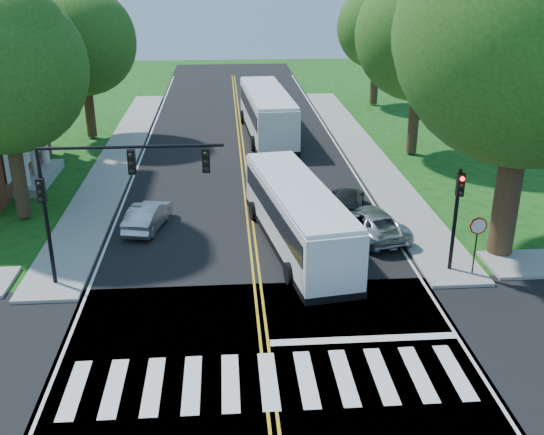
{
  "coord_description": "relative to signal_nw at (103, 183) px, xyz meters",
  "views": [
    {
      "loc": [
        -1.15,
        -17.07,
        12.26
      ],
      "look_at": [
        0.7,
        7.27,
        2.4
      ],
      "focal_mm": 42.0,
      "sensor_mm": 36.0,
      "label": 1
    }
  ],
  "objects": [
    {
      "name": "crosswalk",
      "position": [
        5.86,
        -6.93,
        -4.36
      ],
      "size": [
        12.6,
        3.0,
        0.01
      ],
      "primitive_type": "cube",
      "color": "silver",
      "rests_on": "road"
    },
    {
      "name": "signal_ne",
      "position": [
        14.06,
        0.01,
        -1.41
      ],
      "size": [
        0.3,
        0.46,
        4.4
      ],
      "color": "black",
      "rests_on": "ground"
    },
    {
      "name": "stop_sign",
      "position": [
        14.86,
        -0.45,
        -2.35
      ],
      "size": [
        0.76,
        0.08,
        2.53
      ],
      "color": "black",
      "rests_on": "ground"
    },
    {
      "name": "bus_follow",
      "position": [
        7.88,
        23.3,
        -2.58
      ],
      "size": [
        3.74,
        13.25,
        3.39
      ],
      "rotation": [
        0.0,
        0.0,
        3.2
      ],
      "color": "silver",
      "rests_on": "road"
    },
    {
      "name": "hatchback",
      "position": [
        0.81,
        5.81,
        -3.72
      ],
      "size": [
        2.18,
        4.15,
        1.3
      ],
      "primitive_type": "imported",
      "rotation": [
        0.0,
        0.0,
        2.93
      ],
      "color": "#B5B7BC",
      "rests_on": "road"
    },
    {
      "name": "edge_line_w",
      "position": [
        -0.94,
        15.57,
        -4.36
      ],
      "size": [
        0.12,
        70.0,
        0.01
      ],
      "primitive_type": "cube",
      "color": "silver",
      "rests_on": "road"
    },
    {
      "name": "bus_lead",
      "position": [
        7.86,
        3.14,
        -2.8
      ],
      "size": [
        4.24,
        11.71,
        2.97
      ],
      "rotation": [
        0.0,
        0.0,
        3.3
      ],
      "color": "silver",
      "rests_on": "road"
    },
    {
      "name": "edge_line_e",
      "position": [
        12.66,
        15.57,
        -4.36
      ],
      "size": [
        0.12,
        70.0,
        0.01
      ],
      "primitive_type": "cube",
      "color": "silver",
      "rests_on": "road"
    },
    {
      "name": "stop_bar",
      "position": [
        9.36,
        -4.83,
        -4.36
      ],
      "size": [
        6.6,
        0.4,
        0.01
      ],
      "primitive_type": "cube",
      "color": "silver",
      "rests_on": "road"
    },
    {
      "name": "tree_east_far",
      "position": [
        18.36,
        33.57,
        2.48
      ],
      "size": [
        7.2,
        7.2,
        10.34
      ],
      "color": "#372516",
      "rests_on": "ground"
    },
    {
      "name": "tree_west_near",
      "position": [
        -5.64,
        7.57,
        3.15
      ],
      "size": [
        8.0,
        8.0,
        11.4
      ],
      "color": "#372516",
      "rests_on": "ground"
    },
    {
      "name": "cross_road",
      "position": [
        5.86,
        -6.43,
        -4.37
      ],
      "size": [
        60.0,
        12.0,
        0.01
      ],
      "primitive_type": "cube",
      "color": "black",
      "rests_on": "ground"
    },
    {
      "name": "tree_ne_big",
      "position": [
        16.86,
        1.57,
        5.24
      ],
      "size": [
        10.8,
        10.8,
        14.91
      ],
      "color": "#372516",
      "rests_on": "ground"
    },
    {
      "name": "center_line",
      "position": [
        5.86,
        15.57,
        -4.36
      ],
      "size": [
        0.36,
        70.0,
        0.01
      ],
      "primitive_type": "cube",
      "color": "gold",
      "rests_on": "road"
    },
    {
      "name": "tree_east_mid",
      "position": [
        17.36,
        17.57,
        3.48
      ],
      "size": [
        8.4,
        8.4,
        11.93
      ],
      "color": "#372516",
      "rests_on": "ground"
    },
    {
      "name": "tree_west_far",
      "position": [
        -5.14,
        23.57,
        2.62
      ],
      "size": [
        7.6,
        7.6,
        10.67
      ],
      "color": "#372516",
      "rests_on": "ground"
    },
    {
      "name": "road",
      "position": [
        5.86,
        11.57,
        -4.37
      ],
      "size": [
        14.0,
        96.0,
        0.01
      ],
      "primitive_type": "cube",
      "color": "black",
      "rests_on": "ground"
    },
    {
      "name": "sidewalk_ne",
      "position": [
        14.16,
        18.57,
        -4.3
      ],
      "size": [
        2.6,
        40.0,
        0.15
      ],
      "primitive_type": "cube",
      "color": "gray",
      "rests_on": "ground"
    },
    {
      "name": "signal_nw",
      "position": [
        0.0,
        0.0,
        0.0
      ],
      "size": [
        7.15,
        0.46,
        5.66
      ],
      "color": "black",
      "rests_on": "ground"
    },
    {
      "name": "ground",
      "position": [
        5.86,
        -6.43,
        -4.38
      ],
      "size": [
        140.0,
        140.0,
        0.0
      ],
      "primitive_type": "plane",
      "color": "#114310",
      "rests_on": "ground"
    },
    {
      "name": "suv",
      "position": [
        11.51,
        4.06,
        -3.69
      ],
      "size": [
        3.36,
        5.24,
        1.34
      ],
      "primitive_type": "imported",
      "rotation": [
        0.0,
        0.0,
        3.39
      ],
      "color": "#B4B6BB",
      "rests_on": "road"
    },
    {
      "name": "dark_sedan",
      "position": [
        10.96,
        7.25,
        -3.74
      ],
      "size": [
        2.74,
        4.59,
        1.25
      ],
      "primitive_type": "imported",
      "rotation": [
        0.0,
        0.0,
        2.9
      ],
      "color": "black",
      "rests_on": "road"
    },
    {
      "name": "sidewalk_nw",
      "position": [
        -2.44,
        18.57,
        -4.3
      ],
      "size": [
        2.6,
        40.0,
        0.15
      ],
      "primitive_type": "cube",
      "color": "gray",
      "rests_on": "ground"
    }
  ]
}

